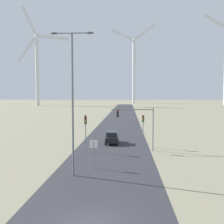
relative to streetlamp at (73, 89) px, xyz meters
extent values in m
cube|color=#2D2D33|center=(2.92, 39.13, -7.87)|extent=(10.00, 240.00, 0.01)
cylinder|color=slate|center=(0.00, 0.00, -1.44)|extent=(0.18, 0.18, 12.87)
cylinder|color=slate|center=(0.00, 0.00, 4.94)|extent=(3.19, 0.10, 0.10)
ellipsoid|color=#4C4C51|center=(-1.60, 0.00, 4.94)|extent=(0.70, 0.32, 0.20)
ellipsoid|color=#4C4C51|center=(1.60, 0.00, 4.94)|extent=(0.70, 0.32, 0.20)
cylinder|color=slate|center=(1.57, 2.30, -6.50)|extent=(0.07, 0.07, 2.74)
cube|color=white|center=(1.57, 2.28, -5.36)|extent=(0.81, 0.01, 0.81)
cube|color=red|center=(1.57, 2.30, -5.36)|extent=(0.76, 0.02, 0.76)
cylinder|color=slate|center=(-0.41, 9.59, -5.61)|extent=(0.11, 0.11, 4.53)
cube|color=black|center=(-0.41, 9.59, -3.79)|extent=(0.28, 0.24, 0.90)
sphere|color=red|center=(-0.41, 9.46, -3.52)|extent=(0.16, 0.16, 0.16)
sphere|color=gold|center=(-0.41, 9.46, -3.79)|extent=(0.16, 0.16, 0.16)
sphere|color=green|center=(-0.41, 9.46, -4.06)|extent=(0.16, 0.16, 0.16)
cylinder|color=slate|center=(7.07, 12.96, -5.62)|extent=(0.11, 0.11, 4.50)
cube|color=black|center=(7.07, 12.96, -3.82)|extent=(0.28, 0.24, 0.90)
sphere|color=red|center=(7.07, 12.83, -3.55)|extent=(0.16, 0.16, 0.16)
sphere|color=gold|center=(7.07, 12.83, -3.82)|extent=(0.16, 0.16, 0.16)
sphere|color=green|center=(7.07, 12.83, -4.09)|extent=(0.16, 0.16, 0.16)
cylinder|color=slate|center=(-2.59, 22.85, -6.04)|extent=(0.11, 0.11, 3.67)
cube|color=black|center=(-2.59, 22.85, -4.65)|extent=(0.28, 0.24, 0.90)
sphere|color=red|center=(-2.59, 22.72, -4.38)|extent=(0.16, 0.16, 0.16)
sphere|color=gold|center=(-2.59, 22.72, -4.65)|extent=(0.16, 0.16, 0.16)
sphere|color=green|center=(-2.59, 22.72, -4.92)|extent=(0.16, 0.16, 0.16)
cylinder|color=slate|center=(8.23, 10.84, -5.03)|extent=(0.14, 0.14, 5.68)
cylinder|color=slate|center=(5.53, 10.84, -2.44)|extent=(5.41, 0.12, 0.12)
cube|color=black|center=(3.64, 10.84, -2.99)|extent=(0.28, 0.24, 0.90)
sphere|color=red|center=(3.64, 10.71, -2.72)|extent=(0.18, 0.18, 0.18)
cube|color=black|center=(2.57, 15.72, -7.15)|extent=(1.88, 4.13, 0.80)
cube|color=#1E2328|center=(2.57, 15.57, -6.40)|extent=(1.60, 2.13, 0.70)
cylinder|color=black|center=(1.75, 16.99, -7.55)|extent=(0.22, 0.66, 0.66)
cylinder|color=black|center=(3.40, 16.99, -7.55)|extent=(0.22, 0.66, 0.66)
cylinder|color=black|center=(1.75, 14.45, -7.55)|extent=(0.22, 0.66, 0.66)
cylinder|color=black|center=(3.40, 14.45, -7.55)|extent=(0.22, 0.66, 0.66)
cylinder|color=silver|center=(-52.37, 140.32, 13.95)|extent=(2.20, 2.20, 43.64)
sphere|color=silver|center=(-52.37, 140.32, 35.77)|extent=(2.60, 2.60, 2.60)
cube|color=silver|center=(-58.17, 139.31, 27.33)|extent=(12.41, 2.64, 16.84)
cube|color=silver|center=(-42.27, 142.08, 34.89)|extent=(19.16, 3.82, 3.44)
cube|color=silver|center=(-56.67, 139.57, 45.09)|extent=(9.75, 2.18, 18.23)
cylinder|color=silver|center=(9.49, 186.95, 16.91)|extent=(2.20, 2.20, 49.56)
sphere|color=silver|center=(9.49, 186.95, 41.69)|extent=(2.60, 2.60, 2.60)
cube|color=silver|center=(0.61, 188.76, 46.16)|extent=(17.50, 4.02, 9.98)
cube|color=silver|center=(10.14, 186.82, 31.60)|extent=(3.08, 1.09, 18.99)
cube|color=silver|center=(17.72, 185.28, 47.30)|extent=(16.49, 3.81, 12.01)
cube|color=silver|center=(61.14, 153.90, 46.71)|extent=(15.37, 0.72, 9.97)
camera|label=1|loc=(4.95, -23.21, -0.38)|focal=42.00mm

